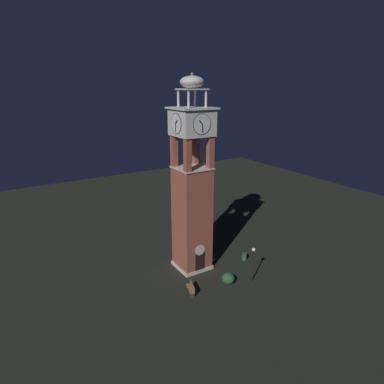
# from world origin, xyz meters

# --- Properties ---
(ground) EXTENTS (80.00, 80.00, 0.00)m
(ground) POSITION_xyz_m (0.00, 0.00, 0.00)
(ground) COLOR black
(clock_tower) EXTENTS (3.63, 3.63, 19.13)m
(clock_tower) POSITION_xyz_m (-0.00, -0.00, 7.94)
(clock_tower) COLOR #9E4C38
(clock_tower) RESTS_ON ground
(park_bench) EXTENTS (0.87, 1.66, 0.95)m
(park_bench) POSITION_xyz_m (-2.55, -3.95, 0.48)
(park_bench) COLOR brown
(park_bench) RESTS_ON ground
(lamp_post) EXTENTS (0.36, 0.36, 3.57)m
(lamp_post) POSITION_xyz_m (3.45, -5.42, 2.50)
(lamp_post) COLOR black
(lamp_post) RESTS_ON ground
(trash_bin) EXTENTS (0.52, 0.52, 0.80)m
(trash_bin) POSITION_xyz_m (5.53, -1.87, 0.40)
(trash_bin) COLOR #38513D
(trash_bin) RESTS_ON ground
(shrub_near_entry) EXTENTS (1.23, 1.23, 1.07)m
(shrub_near_entry) POSITION_xyz_m (1.29, -4.49, 0.53)
(shrub_near_entry) COLOR #28562D
(shrub_near_entry) RESTS_ON ground
(shrub_left_of_tower) EXTENTS (0.89, 0.89, 0.84)m
(shrub_left_of_tower) POSITION_xyz_m (2.36, -0.31, 0.42)
(shrub_left_of_tower) COLOR #28562D
(shrub_left_of_tower) RESTS_ON ground
(shrub_behind_bench) EXTENTS (1.00, 1.00, 0.78)m
(shrub_behind_bench) POSITION_xyz_m (0.27, 3.88, 0.39)
(shrub_behind_bench) COLOR #28562D
(shrub_behind_bench) RESTS_ON ground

